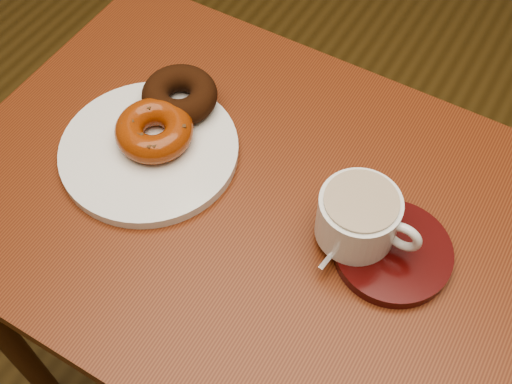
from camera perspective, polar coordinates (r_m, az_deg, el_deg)
The scene contains 8 objects.
ground at distance 1.57m, azimuth 2.89°, elevation -8.97°, with size 6.00×6.00×0.00m, color #543D1A.
cafe_table at distance 0.94m, azimuth -1.06°, elevation -4.19°, with size 0.78×0.58×0.72m.
donut_plate at distance 0.89m, azimuth -9.47°, elevation 3.69°, with size 0.24×0.24×0.01m, color white.
donut_cinnamon at distance 0.91m, azimuth -6.81°, elevation 8.54°, with size 0.11×0.11×0.04m, color black.
donut_caramel at distance 0.87m, azimuth -9.03°, elevation 5.44°, with size 0.13×0.13×0.04m.
saucer at distance 0.80m, azimuth 12.05°, elevation -5.23°, with size 0.14×0.14×0.02m, color #3C0908.
coffee_cup at distance 0.77m, azimuth 9.17°, elevation -2.20°, with size 0.13×0.10×0.07m.
teaspoon at distance 0.80m, azimuth 8.90°, elevation -2.81°, with size 0.03×0.10×0.01m.
Camera 1 is at (0.28, -0.62, 1.42)m, focal length 45.00 mm.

